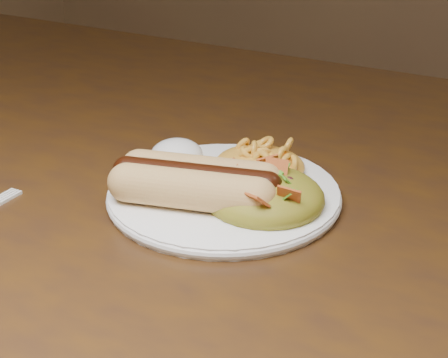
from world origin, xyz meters
The scene contains 6 objects.
table centered at (0.00, 0.00, 0.66)m, with size 1.60×0.90×0.75m.
plate centered at (0.00, -0.02, 0.76)m, with size 0.21×0.21×0.01m, color white.
hotdog centered at (-0.01, -0.05, 0.78)m, with size 0.13×0.10×0.03m.
mac_and_cheese centered at (0.01, 0.03, 0.78)m, with size 0.09×0.08×0.03m, color gold.
sour_cream centered at (-0.07, 0.01, 0.78)m, with size 0.05×0.05×0.03m, color white.
taco_salad centered at (0.05, -0.03, 0.78)m, with size 0.11×0.10×0.05m.
Camera 1 is at (0.28, -0.51, 1.04)m, focal length 55.00 mm.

